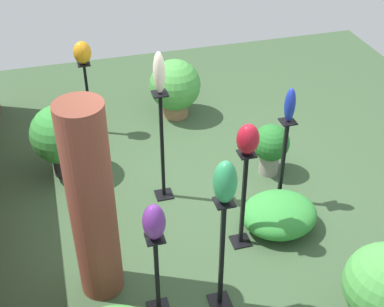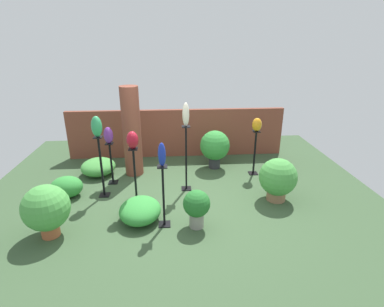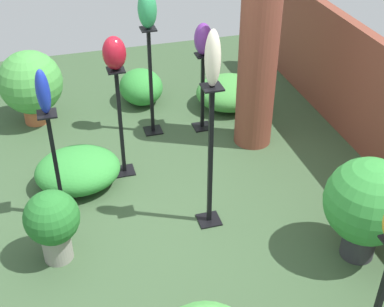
% 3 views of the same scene
% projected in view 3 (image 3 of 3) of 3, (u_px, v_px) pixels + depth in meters
% --- Properties ---
extents(ground_plane, '(8.00, 8.00, 0.00)m').
position_uv_depth(ground_plane, '(146.00, 222.00, 4.85)').
color(ground_plane, '#385133').
extents(brick_pillar, '(0.41, 0.41, 2.02)m').
position_uv_depth(brick_pillar, '(258.00, 57.00, 5.43)').
color(brick_pillar, brown).
rests_on(brick_pillar, ground).
extents(pedestal_cobalt, '(0.20, 0.20, 1.08)m').
position_uv_depth(pedestal_cobalt, '(57.00, 172.00, 4.66)').
color(pedestal_cobalt, black).
rests_on(pedestal_cobalt, ground).
extents(pedestal_violet, '(0.20, 0.20, 0.91)m').
position_uv_depth(pedestal_violet, '(202.00, 96.00, 6.00)').
color(pedestal_violet, black).
rests_on(pedestal_violet, ground).
extents(pedestal_ruby, '(0.20, 0.20, 1.15)m').
position_uv_depth(pedestal_ruby, '(121.00, 128.00, 5.21)').
color(pedestal_ruby, black).
rests_on(pedestal_ruby, ground).
extents(pedestal_jade, '(0.20, 0.20, 1.24)m').
position_uv_depth(pedestal_jade, '(151.00, 87.00, 5.84)').
color(pedestal_jade, black).
rests_on(pedestal_jade, ground).
extents(pedestal_amber, '(0.20, 0.20, 1.03)m').
position_uv_depth(pedestal_amber, '(378.00, 305.00, 3.49)').
color(pedestal_amber, black).
rests_on(pedestal_amber, ground).
extents(pedestal_ivory, '(0.20, 0.20, 1.37)m').
position_uv_depth(pedestal_ivory, '(210.00, 164.00, 4.52)').
color(pedestal_ivory, black).
rests_on(pedestal_ivory, ground).
extents(art_vase_cobalt, '(0.12, 0.11, 0.39)m').
position_uv_depth(art_vase_cobalt, '(43.00, 92.00, 4.22)').
color(art_vase_cobalt, '#192D9E').
rests_on(art_vase_cobalt, pedestal_cobalt).
extents(art_vase_violet, '(0.19, 0.19, 0.35)m').
position_uv_depth(art_vase_violet, '(203.00, 39.00, 5.62)').
color(art_vase_violet, '#6B2D8C').
rests_on(art_vase_violet, pedestal_violet).
extents(art_vase_ruby, '(0.21, 0.22, 0.31)m').
position_uv_depth(art_vase_ruby, '(114.00, 53.00, 4.77)').
color(art_vase_ruby, maroon).
rests_on(art_vase_ruby, pedestal_ruby).
extents(art_vase_jade, '(0.20, 0.20, 0.40)m').
position_uv_depth(art_vase_jade, '(147.00, 9.00, 5.35)').
color(art_vase_jade, '#2D9356').
rests_on(art_vase_jade, pedestal_jade).
extents(art_vase_ivory, '(0.13, 0.12, 0.46)m').
position_uv_depth(art_vase_ivory, '(213.00, 59.00, 3.98)').
color(art_vase_ivory, beige).
rests_on(art_vase_ivory, pedestal_ivory).
extents(potted_plant_mid_left, '(0.45, 0.45, 0.66)m').
position_uv_depth(potted_plant_mid_left, '(52.00, 222.00, 4.27)').
color(potted_plant_mid_left, gray).
rests_on(potted_plant_mid_left, ground).
extents(potted_plant_mid_right, '(0.71, 0.71, 0.93)m').
position_uv_depth(potted_plant_mid_right, '(368.00, 204.00, 4.22)').
color(potted_plant_mid_right, '#2D2D33').
rests_on(potted_plant_mid_right, ground).
extents(potted_plant_front_left, '(0.73, 0.73, 0.87)m').
position_uv_depth(potted_plant_front_left, '(31.00, 84.00, 6.06)').
color(potted_plant_front_left, '#B25B38').
rests_on(potted_plant_front_left, ground).
extents(foliage_bed_east, '(0.72, 0.83, 0.37)m').
position_uv_depth(foliage_bed_east, '(78.00, 170.00, 5.21)').
color(foliage_bed_east, '#338C38').
rests_on(foliage_bed_east, ground).
extents(foliage_bed_west, '(0.77, 0.82, 0.37)m').
position_uv_depth(foliage_bed_west, '(229.00, 92.00, 6.55)').
color(foliage_bed_west, '#479942').
rests_on(foliage_bed_west, ground).
extents(foliage_bed_center, '(0.62, 0.53, 0.42)m').
position_uv_depth(foliage_bed_center, '(141.00, 87.00, 6.62)').
color(foliage_bed_center, '#338C38').
rests_on(foliage_bed_center, ground).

